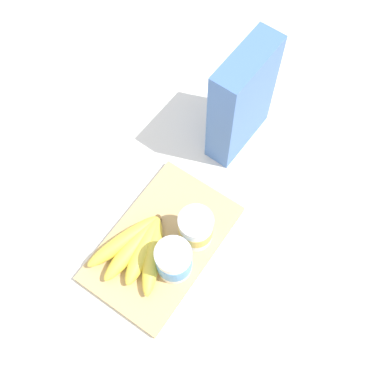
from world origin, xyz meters
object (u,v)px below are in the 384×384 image
cutting_board (162,243)px  cereal_box (242,101)px  yogurt_cup_front (196,229)px  yogurt_cup_back (174,261)px  banana_bunch (137,248)px

cutting_board → cereal_box: (-0.32, -0.01, 0.13)m
cutting_board → yogurt_cup_front: yogurt_cup_front is taller
yogurt_cup_back → banana_bunch: size_ratio=0.53×
cereal_box → yogurt_cup_back: cereal_box is taller
cereal_box → yogurt_cup_back: size_ratio=2.89×
yogurt_cup_back → banana_bunch: 0.09m
yogurt_cup_front → banana_bunch: bearing=-40.1°
cutting_board → cereal_box: size_ratio=1.20×
cutting_board → yogurt_cup_back: yogurt_cup_back is taller
cereal_box → yogurt_cup_front: (0.27, 0.07, -0.07)m
cereal_box → banana_bunch: (0.37, -0.01, -0.10)m
yogurt_cup_front → banana_bunch: (0.10, -0.08, -0.03)m
cereal_box → yogurt_cup_back: bearing=-166.7°
cutting_board → banana_bunch: bearing=-32.7°
cereal_box → yogurt_cup_front: bearing=-164.1°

